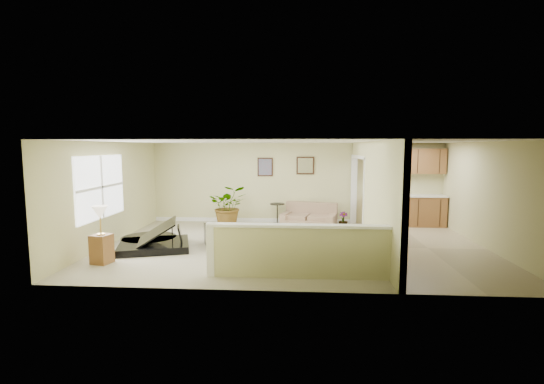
# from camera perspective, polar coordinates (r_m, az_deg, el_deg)

# --- Properties ---
(floor) EXTENTS (9.00, 9.00, 0.00)m
(floor) POSITION_cam_1_polar(r_m,az_deg,el_deg) (9.58, 3.20, -7.82)
(floor) COLOR #C3B998
(floor) RESTS_ON ground
(back_wall) EXTENTS (9.00, 0.04, 2.50)m
(back_wall) POSITION_cam_1_polar(r_m,az_deg,el_deg) (12.33, 3.43, 1.30)
(back_wall) COLOR beige
(back_wall) RESTS_ON floor
(front_wall) EXTENTS (9.00, 0.04, 2.50)m
(front_wall) POSITION_cam_1_polar(r_m,az_deg,el_deg) (6.38, 2.89, -3.63)
(front_wall) COLOR beige
(front_wall) RESTS_ON floor
(left_wall) EXTENTS (0.04, 6.00, 2.50)m
(left_wall) POSITION_cam_1_polar(r_m,az_deg,el_deg) (10.42, -22.33, -0.14)
(left_wall) COLOR beige
(left_wall) RESTS_ON floor
(right_wall) EXTENTS (0.04, 6.00, 2.50)m
(right_wall) POSITION_cam_1_polar(r_m,az_deg,el_deg) (10.33, 29.08, -0.54)
(right_wall) COLOR beige
(right_wall) RESTS_ON floor
(ceiling) EXTENTS (9.00, 6.00, 0.04)m
(ceiling) POSITION_cam_1_polar(r_m,az_deg,el_deg) (9.28, 3.30, 7.30)
(ceiling) COLOR white
(ceiling) RESTS_ON back_wall
(kitchen_vinyl) EXTENTS (2.70, 6.00, 0.01)m
(kitchen_vinyl) POSITION_cam_1_polar(r_m,az_deg,el_deg) (10.05, 21.63, -7.58)
(kitchen_vinyl) COLOR tan
(kitchen_vinyl) RESTS_ON floor
(interior_partition) EXTENTS (0.18, 5.99, 2.50)m
(interior_partition) POSITION_cam_1_polar(r_m,az_deg,el_deg) (9.75, 13.90, -0.46)
(interior_partition) COLOR beige
(interior_partition) RESTS_ON floor
(pony_half_wall) EXTENTS (3.42, 0.22, 1.00)m
(pony_half_wall) POSITION_cam_1_polar(r_m,az_deg,el_deg) (7.22, 3.57, -8.37)
(pony_half_wall) COLOR beige
(pony_half_wall) RESTS_ON floor
(left_window) EXTENTS (0.05, 2.15, 1.45)m
(left_window) POSITION_cam_1_polar(r_m,az_deg,el_deg) (9.95, -23.57, 0.66)
(left_window) COLOR white
(left_window) RESTS_ON left_wall
(wall_art_left) EXTENTS (0.48, 0.04, 0.58)m
(wall_art_left) POSITION_cam_1_polar(r_m,az_deg,el_deg) (12.31, -0.99, 3.64)
(wall_art_left) COLOR #362013
(wall_art_left) RESTS_ON back_wall
(wall_mirror) EXTENTS (0.55, 0.04, 0.55)m
(wall_mirror) POSITION_cam_1_polar(r_m,az_deg,el_deg) (12.27, 4.85, 3.84)
(wall_mirror) COLOR #362013
(wall_mirror) RESTS_ON back_wall
(kitchen_cabinets) EXTENTS (2.36, 0.65, 2.33)m
(kitchen_cabinets) POSITION_cam_1_polar(r_m,az_deg,el_deg) (12.49, 18.20, -0.70)
(kitchen_cabinets) COLOR olive
(kitchen_cabinets) RESTS_ON floor
(piano) EXTENTS (2.14, 2.13, 1.48)m
(piano) POSITION_cam_1_polar(r_m,az_deg,el_deg) (9.73, -16.69, -4.14)
(piano) COLOR black
(piano) RESTS_ON floor
(piano_bench) EXTENTS (0.63, 0.83, 0.50)m
(piano_bench) POSITION_cam_1_polar(r_m,az_deg,el_deg) (9.67, -8.41, -6.23)
(piano_bench) COLOR black
(piano_bench) RESTS_ON floor
(loveseat) EXTENTS (1.81, 1.28, 0.91)m
(loveseat) POSITION_cam_1_polar(r_m,az_deg,el_deg) (11.93, 5.35, -3.28)
(loveseat) COLOR #A08266
(loveseat) RESTS_ON floor
(accent_table) EXTENTS (0.45, 0.45, 0.65)m
(accent_table) POSITION_cam_1_polar(r_m,az_deg,el_deg) (12.10, 0.77, -2.77)
(accent_table) COLOR black
(accent_table) RESTS_ON floor
(palm_plant) EXTENTS (1.28, 1.16, 1.24)m
(palm_plant) POSITION_cam_1_polar(r_m,az_deg,el_deg) (11.84, -6.30, -2.06)
(palm_plant) COLOR black
(palm_plant) RESTS_ON floor
(small_plant) EXTENTS (0.27, 0.27, 0.48)m
(small_plant) POSITION_cam_1_polar(r_m,az_deg,el_deg) (11.80, 10.26, -4.17)
(small_plant) COLOR black
(small_plant) RESTS_ON floor
(lamp_stand) EXTENTS (0.41, 0.41, 1.19)m
(lamp_stand) POSITION_cam_1_polar(r_m,az_deg,el_deg) (8.80, -23.49, -6.29)
(lamp_stand) COLOR olive
(lamp_stand) RESTS_ON floor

